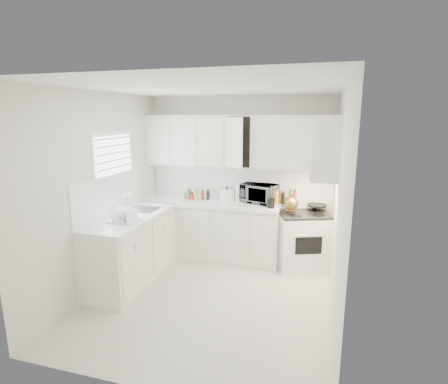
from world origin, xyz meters
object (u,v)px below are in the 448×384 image
(microwave, at_px, (259,191))
(rice_cooker, at_px, (227,193))
(stove, at_px, (303,233))
(tea_kettle, at_px, (291,202))
(dish_rack, at_px, (124,214))
(utensil_crock, at_px, (271,197))

(microwave, bearing_deg, rice_cooker, -159.09)
(stove, distance_m, tea_kettle, 0.56)
(rice_cooker, xyz_separation_m, dish_rack, (-0.97, -1.48, -0.01))
(tea_kettle, distance_m, microwave, 0.61)
(microwave, bearing_deg, utensil_crock, -33.21)
(stove, relative_size, tea_kettle, 4.38)
(stove, height_order, utensil_crock, utensil_crock)
(dish_rack, bearing_deg, stove, 33.20)
(microwave, height_order, utensil_crock, microwave)
(tea_kettle, relative_size, dish_rack, 0.69)
(utensil_crock, height_order, dish_rack, utensil_crock)
(stove, height_order, dish_rack, dish_rack)
(stove, height_order, microwave, microwave)
(tea_kettle, distance_m, dish_rack, 2.35)
(stove, xyz_separation_m, dish_rack, (-2.20, -1.36, 0.50))
(stove, height_order, rice_cooker, rice_cooker)
(stove, bearing_deg, utensil_crock, 178.84)
(rice_cooker, distance_m, dish_rack, 1.77)
(stove, xyz_separation_m, utensil_crock, (-0.48, -0.16, 0.57))
(rice_cooker, bearing_deg, tea_kettle, -33.81)
(utensil_crock, xyz_separation_m, dish_rack, (-1.72, -1.20, -0.07))
(tea_kettle, distance_m, rice_cooker, 1.09)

